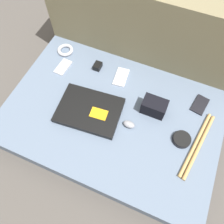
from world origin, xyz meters
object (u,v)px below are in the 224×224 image
Objects in this scene: phone_small at (200,105)px; camera_pouch at (154,107)px; computer_mouse at (129,124)px; speaker_puck at (182,139)px; laptop at (89,110)px; phone_silver at (121,77)px; phone_black at (63,67)px; charger_brick at (98,66)px.

camera_pouch is at bearing -139.46° from phone_small.
computer_mouse is 0.42m from phone_small.
speaker_puck is (0.28, 0.03, -0.00)m from computer_mouse.
phone_small is (0.55, 0.28, -0.01)m from laptop.
computer_mouse is 0.48× the size of phone_silver.
computer_mouse reaches higher than speaker_puck.
speaker_puck reaches higher than phone_small.
camera_pouch is (-0.19, 0.10, 0.03)m from speaker_puck.
camera_pouch reaches higher than phone_small.
computer_mouse reaches higher than phone_black.
phone_small is at bearing -6.34° from phone_silver.
speaker_puck is 1.71× the size of charger_brick.
charger_brick is at bearing 139.69° from computer_mouse.
laptop reaches higher than phone_small.
laptop is 6.50× the size of charger_brick.
speaker_puck is 0.74× the size of phone_small.
camera_pouch reaches higher than speaker_puck.
computer_mouse is at bearing -66.50° from phone_silver.
camera_pouch is 2.34× the size of charger_brick.
computer_mouse is 0.28m from speaker_puck.
laptop is 2.67× the size of phone_silver.
camera_pouch is (-0.23, -0.14, 0.04)m from phone_small.
camera_pouch reaches higher than laptop.
computer_mouse is at bearing -18.16° from phone_black.
charger_brick is (-0.16, 0.01, 0.01)m from phone_silver.
phone_silver is 0.36m from phone_black.
camera_pouch reaches higher than phone_silver.
charger_brick is at bearing 169.49° from phone_silver.
phone_silver is 1.10× the size of phone_black.
laptop is at bearing -176.50° from computer_mouse.
speaker_puck is 0.77× the size of phone_black.
phone_silver is 0.47m from phone_small.
laptop is at bearing -175.42° from speaker_puck.
charger_brick reaches higher than phone_black.
speaker_puck is 0.73× the size of camera_pouch.
laptop is at bearing -110.68° from phone_silver.
laptop is at bearing -33.01° from phone_black.
computer_mouse is 0.50× the size of camera_pouch.
laptop is 2.94× the size of phone_black.
speaker_puck is 0.49m from phone_silver.
computer_mouse reaches higher than phone_silver.
speaker_puck is at bearing -35.05° from phone_silver.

